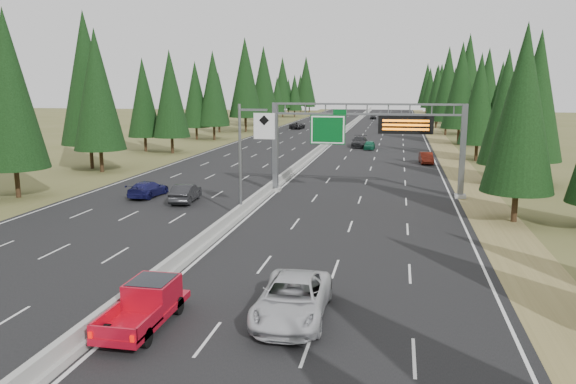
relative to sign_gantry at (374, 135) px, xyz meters
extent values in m
cube|color=black|center=(-8.92, 45.12, -5.23)|extent=(32.00, 260.00, 0.08)
cube|color=olive|center=(8.88, 45.12, -5.24)|extent=(3.60, 260.00, 0.06)
cube|color=brown|center=(-26.72, 45.12, -5.24)|extent=(3.60, 260.00, 0.06)
cube|color=gray|center=(-8.92, 45.12, -5.04)|extent=(0.70, 260.00, 0.30)
cube|color=gray|center=(-8.92, 45.12, -4.64)|extent=(0.30, 260.00, 0.60)
cube|color=slate|center=(-8.57, 0.12, -1.29)|extent=(0.45, 0.45, 7.80)
cube|color=gray|center=(-8.57, 0.12, -5.04)|extent=(0.90, 0.90, 0.30)
cube|color=slate|center=(7.28, 0.12, -1.29)|extent=(0.45, 0.45, 7.80)
cube|color=gray|center=(7.28, 0.12, -5.04)|extent=(0.90, 0.90, 0.30)
cube|color=slate|center=(-0.64, 0.12, 2.53)|extent=(15.85, 0.35, 0.16)
cube|color=slate|center=(-0.64, 0.12, 1.69)|extent=(15.85, 0.35, 0.16)
cube|color=#054C19|center=(-3.92, -0.13, 0.36)|extent=(3.00, 0.10, 2.50)
cube|color=silver|center=(-3.92, -0.19, 0.36)|extent=(2.85, 0.02, 2.35)
cube|color=#054C19|center=(-2.92, -0.13, 1.86)|extent=(1.10, 0.10, 0.45)
cube|color=black|center=(2.58, -0.18, 0.86)|extent=(4.50, 0.40, 1.50)
cube|color=orange|center=(2.58, -0.40, 1.21)|extent=(3.80, 0.02, 0.18)
cube|color=orange|center=(2.58, -0.40, 0.86)|extent=(3.80, 0.02, 0.18)
cube|color=orange|center=(2.58, -0.40, 0.51)|extent=(3.80, 0.02, 0.18)
cylinder|color=slate|center=(-8.92, -9.88, -1.19)|extent=(0.20, 0.20, 8.00)
cube|color=gray|center=(-8.92, -9.88, -5.09)|extent=(0.50, 0.50, 0.20)
cube|color=slate|center=(-7.92, -9.88, 2.41)|extent=(2.00, 0.15, 0.15)
cube|color=silver|center=(-7.12, -10.00, 1.31)|extent=(1.50, 0.06, 1.80)
cylinder|color=black|center=(10.09, -7.74, -4.19)|extent=(0.40, 0.40, 2.16)
cone|color=black|center=(10.09, -7.74, 2.56)|extent=(4.86, 4.86, 11.34)
cylinder|color=black|center=(11.70, 7.57, -4.25)|extent=(0.40, 0.40, 2.04)
cone|color=black|center=(11.70, 7.57, 2.11)|extent=(4.58, 4.58, 10.69)
cylinder|color=black|center=(14.61, 8.62, -4.11)|extent=(0.40, 0.40, 2.32)
cone|color=black|center=(14.61, 8.62, 3.13)|extent=(5.21, 5.21, 12.16)
cylinder|color=black|center=(11.68, 25.33, -4.20)|extent=(0.40, 0.40, 2.13)
cone|color=black|center=(11.68, 25.33, 2.46)|extent=(4.80, 4.80, 11.20)
cylinder|color=black|center=(14.20, 25.51, -4.29)|extent=(0.40, 0.40, 1.97)
cone|color=black|center=(14.20, 25.51, 1.86)|extent=(4.42, 4.42, 10.32)
cylinder|color=black|center=(11.48, 45.83, -3.98)|extent=(0.40, 0.40, 2.58)
cone|color=black|center=(11.48, 45.83, 4.09)|extent=(5.81, 5.81, 13.56)
cylinder|color=black|center=(15.20, 44.03, -4.06)|extent=(0.40, 0.40, 2.41)
cone|color=black|center=(15.20, 44.03, 3.48)|extent=(5.43, 5.43, 12.68)
cylinder|color=black|center=(10.82, 63.36, -3.94)|extent=(0.40, 0.40, 2.65)
cone|color=black|center=(10.82, 63.36, 4.35)|extent=(5.97, 5.97, 13.93)
cylinder|color=black|center=(14.54, 64.44, -3.75)|extent=(0.40, 0.40, 3.03)
cone|color=black|center=(14.54, 64.44, 5.72)|extent=(6.82, 6.82, 15.92)
cylinder|color=black|center=(10.10, 81.24, -4.15)|extent=(0.40, 0.40, 2.23)
cone|color=black|center=(10.10, 81.24, 2.83)|extent=(5.03, 5.03, 11.73)
cylinder|color=black|center=(14.52, 80.35, -4.25)|extent=(0.40, 0.40, 2.05)
cone|color=black|center=(14.52, 80.35, 2.15)|extent=(4.61, 4.61, 10.75)
cylinder|color=black|center=(11.45, 98.29, -4.25)|extent=(0.40, 0.40, 2.04)
cone|color=black|center=(11.45, 98.29, 2.12)|extent=(4.59, 4.59, 10.71)
cylinder|color=black|center=(15.44, 100.23, -4.15)|extent=(0.40, 0.40, 2.23)
cone|color=black|center=(15.44, 100.23, 2.82)|extent=(5.02, 5.02, 11.71)
cylinder|color=black|center=(11.92, 115.69, -4.10)|extent=(0.40, 0.40, 2.34)
cone|color=black|center=(11.92, 115.69, 3.20)|extent=(5.26, 5.26, 12.27)
cylinder|color=black|center=(14.80, 117.41, -3.80)|extent=(0.40, 0.40, 2.94)
cone|color=black|center=(14.80, 117.41, 5.40)|extent=(6.62, 6.62, 15.46)
cylinder|color=black|center=(11.15, 135.85, -4.08)|extent=(0.40, 0.40, 2.38)
cone|color=black|center=(11.15, 135.85, 3.38)|extent=(5.37, 5.37, 12.52)
cylinder|color=black|center=(14.44, 133.98, -3.99)|extent=(0.40, 0.40, 2.56)
cone|color=black|center=(14.44, 133.98, 3.99)|extent=(5.75, 5.75, 13.42)
cylinder|color=black|center=(10.92, 150.65, -3.92)|extent=(0.40, 0.40, 2.69)
cone|color=black|center=(10.92, 150.65, 4.49)|extent=(6.06, 6.06, 14.13)
cylinder|color=black|center=(15.51, 152.30, -3.97)|extent=(0.40, 0.40, 2.60)
cone|color=black|center=(15.51, 152.30, 4.14)|extent=(5.84, 5.84, 13.63)
cylinder|color=black|center=(-29.45, -6.53, -4.02)|extent=(0.40, 0.40, 2.49)
cone|color=black|center=(-29.45, -6.53, 3.77)|extent=(5.61, 5.61, 13.10)
cylinder|color=black|center=(-29.77, 7.89, -4.04)|extent=(0.40, 0.40, 2.46)
cone|color=black|center=(-29.77, 7.89, 3.65)|extent=(5.53, 5.53, 12.91)
cylinder|color=black|center=(-32.27, 10.16, -3.87)|extent=(0.40, 0.40, 2.80)
cone|color=black|center=(-32.27, 10.16, 4.88)|extent=(6.30, 6.30, 14.70)
cylinder|color=black|center=(-28.91, 25.58, -4.13)|extent=(0.40, 0.40, 2.27)
cone|color=black|center=(-28.91, 25.58, 2.96)|extent=(5.10, 5.10, 11.91)
cylinder|color=black|center=(-33.62, 27.07, -4.21)|extent=(0.40, 0.40, 2.11)
cone|color=black|center=(-33.62, 27.07, 2.40)|extent=(4.76, 4.76, 11.10)
cylinder|color=black|center=(-29.53, 45.72, -4.05)|extent=(0.40, 0.40, 2.44)
cone|color=black|center=(-29.53, 45.72, 3.57)|extent=(5.49, 5.49, 12.81)
cylinder|color=black|center=(-32.73, 45.61, -4.19)|extent=(0.40, 0.40, 2.16)
cone|color=black|center=(-32.73, 45.61, 2.56)|extent=(4.86, 4.86, 11.34)
cylinder|color=black|center=(-28.61, 63.14, -3.76)|extent=(0.40, 0.40, 3.01)
cone|color=black|center=(-28.61, 63.14, 5.65)|extent=(6.77, 6.77, 15.81)
cylinder|color=black|center=(-33.60, 61.08, -4.31)|extent=(0.40, 0.40, 1.91)
cone|color=black|center=(-33.60, 61.08, 1.65)|extent=(4.30, 4.30, 10.02)
cylinder|color=black|center=(-29.23, 81.50, -3.80)|extent=(0.40, 0.40, 2.94)
cone|color=black|center=(-29.23, 81.50, 5.37)|extent=(6.61, 6.61, 15.41)
cylinder|color=black|center=(-33.42, 80.07, -4.33)|extent=(0.40, 0.40, 1.88)
cone|color=black|center=(-33.42, 80.07, 1.54)|extent=(4.23, 4.23, 9.86)
cylinder|color=black|center=(-29.75, 98.69, -4.34)|extent=(0.40, 0.40, 1.86)
cone|color=black|center=(-29.75, 98.69, 1.47)|extent=(4.18, 4.18, 9.76)
cylinder|color=black|center=(-32.93, 98.76, -4.25)|extent=(0.40, 0.40, 2.05)
cone|color=black|center=(-32.93, 98.76, 2.15)|extent=(4.60, 4.60, 10.74)
cylinder|color=black|center=(-28.59, 117.67, -4.26)|extent=(0.40, 0.40, 2.01)
cone|color=black|center=(-28.59, 117.67, 2.03)|extent=(4.53, 4.53, 10.57)
cylinder|color=black|center=(-32.23, 117.68, -3.86)|extent=(0.40, 0.40, 2.81)
cone|color=black|center=(-32.23, 117.68, 4.93)|extent=(6.33, 6.33, 14.78)
cylinder|color=black|center=(-27.99, 134.65, -3.78)|extent=(0.40, 0.40, 2.98)
cone|color=black|center=(-27.99, 134.65, 5.54)|extent=(6.71, 6.71, 15.66)
cylinder|color=black|center=(-33.80, 134.95, -4.35)|extent=(0.40, 0.40, 1.84)
cone|color=black|center=(-33.80, 134.95, 1.38)|extent=(4.13, 4.13, 9.63)
cylinder|color=black|center=(-29.49, 151.49, -4.37)|extent=(0.40, 0.40, 1.80)
cone|color=black|center=(-29.49, 151.49, 1.26)|extent=(4.05, 4.05, 9.46)
cylinder|color=black|center=(-32.78, 151.66, -4.21)|extent=(0.40, 0.40, 2.12)
cone|color=black|center=(-32.78, 151.66, 2.43)|extent=(4.78, 4.78, 11.15)
imported|color=silver|center=(-1.93, -26.88, -4.37)|extent=(2.82, 5.94, 1.64)
cylinder|color=black|center=(-8.20, -30.44, -4.82)|extent=(0.28, 0.73, 0.73)
cylinder|color=black|center=(-6.64, -30.44, -4.82)|extent=(0.28, 0.73, 0.73)
cylinder|color=black|center=(-8.20, -27.41, -4.82)|extent=(0.28, 0.73, 0.73)
cylinder|color=black|center=(-6.64, -27.41, -4.82)|extent=(0.28, 0.73, 0.73)
cube|color=#B30B1E|center=(-7.42, -28.88, -4.68)|extent=(1.84, 5.14, 0.28)
cube|color=#B30B1E|center=(-7.42, -28.06, -4.04)|extent=(1.74, 2.02, 1.01)
cube|color=black|center=(-7.42, -28.06, -3.77)|extent=(1.56, 1.74, 0.50)
cube|color=#B30B1E|center=(-8.29, -30.26, -4.36)|extent=(0.09, 2.20, 0.55)
cube|color=#B30B1E|center=(-6.54, -30.26, -4.36)|extent=(0.09, 2.20, 0.55)
cube|color=#B30B1E|center=(-7.42, -31.36, -4.36)|extent=(1.84, 0.09, 0.55)
imported|color=#166042|center=(-2.12, 35.12, -4.55)|extent=(1.60, 3.81, 1.29)
imported|color=#5B170D|center=(5.41, 21.09, -4.51)|extent=(1.73, 4.21, 1.36)
imported|color=black|center=(-3.78, 38.21, -4.37)|extent=(2.33, 5.64, 1.63)
imported|color=silver|center=(-1.36, 88.38, -4.43)|extent=(2.88, 5.61, 1.52)
imported|color=black|center=(-5.11, 111.76, -4.48)|extent=(1.89, 4.23, 1.41)
imported|color=black|center=(-14.67, -5.94, -4.45)|extent=(1.98, 4.61, 1.48)
imported|color=#16164E|center=(-18.58, -4.49, -4.52)|extent=(2.25, 4.74, 1.33)
imported|color=white|center=(-10.42, 42.77, -4.51)|extent=(1.94, 4.10, 1.36)
imported|color=black|center=(-19.53, 72.09, -4.47)|extent=(2.92, 5.41, 1.44)
camera|label=1|loc=(2.02, -47.90, 4.09)|focal=35.00mm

